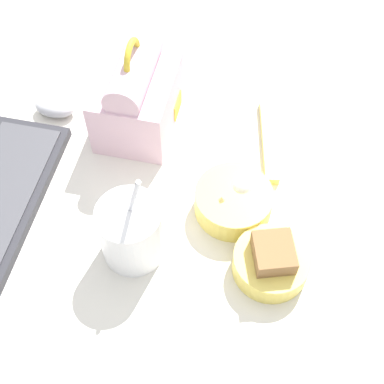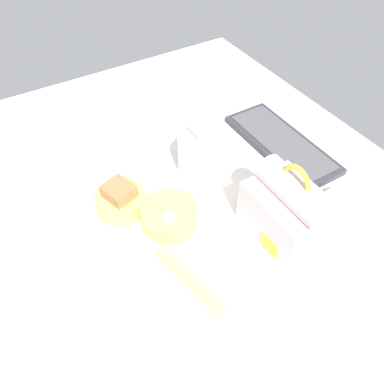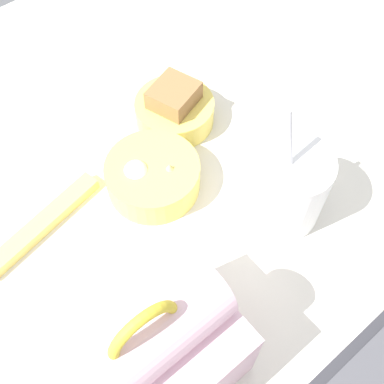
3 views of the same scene
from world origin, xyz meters
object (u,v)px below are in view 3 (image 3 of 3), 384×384
Objects in this scene: lunch_bag at (151,357)px; soup_cup at (288,186)px; bento_bowl_snacks at (153,176)px; chopstick_case at (42,225)px; bento_bowl_sandwich at (174,109)px.

lunch_bag is 1.04× the size of soup_cup.
bento_bowl_snacks is (-14.87, -19.91, -4.77)cm from lunch_bag.
soup_cup reaches higher than chopstick_case.
bento_bowl_sandwich is at bearing -141.89° from bento_bowl_snacks.
soup_cup reaches higher than bento_bowl_snacks.
lunch_bag is at bearing 48.29° from bento_bowl_sandwich.
chopstick_case is (15.26, -4.02, -1.66)cm from bento_bowl_snacks.
soup_cup is at bearing 145.49° from chopstick_case.
lunch_bag is at bearing 53.25° from bento_bowl_snacks.
bento_bowl_sandwich is 12.15cm from bento_bowl_snacks.
bento_bowl_snacks is 0.68× the size of chopstick_case.
bento_bowl_snacks is 15.87cm from chopstick_case.
lunch_bag is 26.34cm from soup_cup.
soup_cup is 1.46× the size of bento_bowl_snacks.
chopstick_case is (0.39, -23.93, -6.42)cm from lunch_bag.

